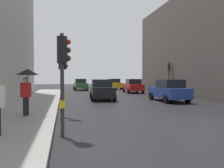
{
  "coord_description": "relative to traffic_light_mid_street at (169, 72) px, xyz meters",
  "views": [
    {
      "loc": [
        -5.58,
        -7.4,
        1.88
      ],
      "look_at": [
        -2.07,
        8.07,
        1.43
      ],
      "focal_mm": 34.16,
      "sensor_mm": 36.0,
      "label": 1
    }
  ],
  "objects": [
    {
      "name": "traffic_light_near_right",
      "position": [
        -11.23,
        -10.85,
        -0.28
      ],
      "size": [
        0.45,
        0.36,
        3.23
      ],
      "color": "#2D2D2D",
      "rests_on": "ground"
    },
    {
      "name": "car_green_estate",
      "position": [
        -8.67,
        12.03,
        -1.63
      ],
      "size": [
        2.13,
        4.26,
        1.76
      ],
      "color": "#2D6038",
      "rests_on": "ground"
    },
    {
      "name": "pedestrian_with_umbrella",
      "position": [
        -12.82,
        -10.98,
        -0.67
      ],
      "size": [
        1.0,
        1.0,
        2.14
      ],
      "color": "black",
      "rests_on": "sidewalk_kerb"
    },
    {
      "name": "car_red_sedan",
      "position": [
        -2.56,
        4.62,
        -1.63
      ],
      "size": [
        2.23,
        4.31,
        1.76
      ],
      "color": "red",
      "rests_on": "ground"
    },
    {
      "name": "traffic_light_near_left",
      "position": [
        -11.22,
        -14.35,
        -0.24
      ],
      "size": [
        0.44,
        0.26,
        3.29
      ],
      "color": "#2D2D2D",
      "rests_on": "ground"
    },
    {
      "name": "car_dark_suv",
      "position": [
        -7.96,
        -3.02,
        -1.63
      ],
      "size": [
        2.27,
        4.32,
        1.76
      ],
      "color": "black",
      "rests_on": "ground"
    },
    {
      "name": "car_blue_van",
      "position": [
        -2.94,
        -5.58,
        -1.63
      ],
      "size": [
        2.03,
        4.2,
        1.76
      ],
      "color": "navy",
      "rests_on": "ground"
    },
    {
      "name": "traffic_light_mid_street",
      "position": [
        0.0,
        0.0,
        0.0
      ],
      "size": [
        0.34,
        0.45,
        3.63
      ],
      "color": "#2D2D2D",
      "rests_on": "ground"
    },
    {
      "name": "car_yellow_taxi",
      "position": [
        -2.97,
        13.67,
        -1.63
      ],
      "size": [
        2.22,
        4.3,
        1.76
      ],
      "color": "yellow",
      "rests_on": "ground"
    },
    {
      "name": "ground_plane",
      "position": [
        -5.62,
        -13.87,
        -2.51
      ],
      "size": [
        120.0,
        120.0,
        0.0
      ],
      "primitive_type": "plane",
      "color": "black"
    },
    {
      "name": "sidewalk_kerb",
      "position": [
        -13.09,
        -7.87,
        -2.43
      ],
      "size": [
        3.09,
        40.0,
        0.16
      ],
      "primitive_type": "cube",
      "color": "gray",
      "rests_on": "ground"
    }
  ]
}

